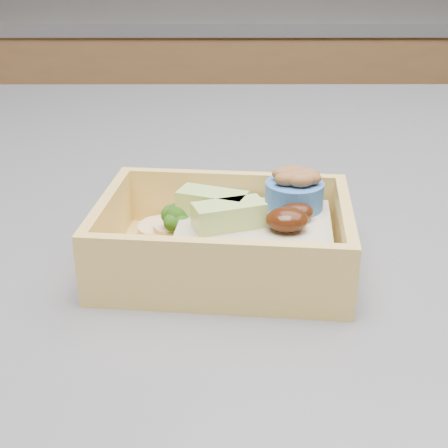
{
  "coord_description": "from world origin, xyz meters",
  "views": [
    {
      "loc": [
        -0.19,
        -0.57,
        1.12
      ],
      "look_at": [
        -0.19,
        -0.22,
        0.95
      ],
      "focal_mm": 50.0,
      "sensor_mm": 36.0,
      "label": 1
    }
  ],
  "objects": [
    {
      "name": "bento_box",
      "position": [
        -0.19,
        -0.21,
        0.94
      ],
      "size": [
        0.17,
        0.13,
        0.06
      ],
      "rotation": [
        0.0,
        0.0,
        -0.1
      ],
      "color": "#DFB95C",
      "rests_on": "island"
    },
    {
      "name": "back_cabinets",
      "position": [
        0.0,
        1.23,
        0.89
      ],
      "size": [
        3.2,
        0.62,
        2.3
      ],
      "color": "brown",
      "rests_on": "ground"
    }
  ]
}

